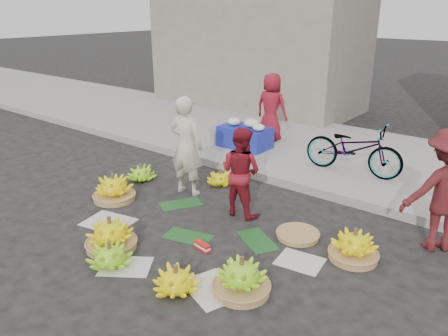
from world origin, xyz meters
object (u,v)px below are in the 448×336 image
Objects in this scene: banana_bunch_0 at (114,188)px; vendor_cream at (186,146)px; banana_bunch_4 at (242,277)px; flower_table at (245,135)px; bicycle at (354,148)px.

vendor_cream is (0.74, 0.94, 0.63)m from banana_bunch_0.
banana_bunch_4 is 0.69× the size of flower_table.
banana_bunch_0 is 4.20m from bicycle.
vendor_cream reaches higher than bicycle.
banana_bunch_4 is at bearing -12.81° from banana_bunch_0.
banana_bunch_4 is 0.42× the size of bicycle.
banana_bunch_0 is 1.06× the size of banana_bunch_4.
banana_bunch_0 is 0.44× the size of bicycle.
vendor_cream is at bearing 144.67° from banana_bunch_4.
banana_bunch_0 is at bearing 43.54° from vendor_cream.
vendor_cream reaches higher than banana_bunch_4.
vendor_cream is at bearing 51.75° from banana_bunch_0.
vendor_cream is 2.45m from flower_table.
banana_bunch_4 is 4.89m from flower_table.
vendor_cream reaches higher than flower_table.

